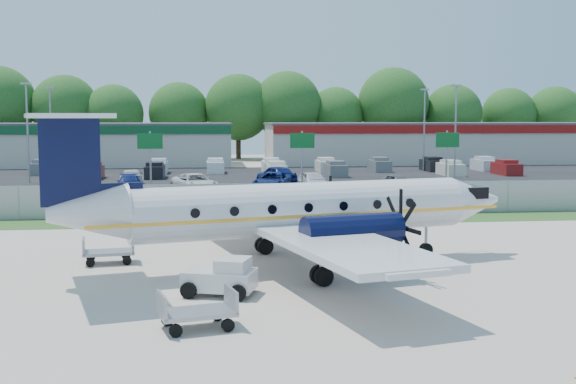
{
  "coord_description": "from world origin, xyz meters",
  "views": [
    {
      "loc": [
        -4.11,
        -29.57,
        6.06
      ],
      "look_at": [
        0.0,
        6.0,
        2.3
      ],
      "focal_mm": 45.0,
      "sensor_mm": 36.0,
      "label": 1
    }
  ],
  "objects": [
    {
      "name": "parked_car_g",
      "position": [
        2.2,
        34.1,
        0.0
      ],
      "size": [
        3.68,
        5.44,
        1.72
      ],
      "primitive_type": "imported",
      "rotation": [
        0.0,
        0.0,
        3.5
      ],
      "color": "navy",
      "rests_on": "ground"
    },
    {
      "name": "parked_car_d",
      "position": [
        4.64,
        28.17,
        0.0
      ],
      "size": [
        2.31,
        4.9,
        1.62
      ],
      "primitive_type": "imported",
      "rotation": [
        0.0,
        0.0,
        0.08
      ],
      "color": "silver",
      "rests_on": "ground"
    },
    {
      "name": "parked_car_a",
      "position": [
        -10.28,
        29.75,
        0.0
      ],
      "size": [
        2.12,
        4.65,
        1.32
      ],
      "primitive_type": "imported",
      "rotation": [
        0.0,
        0.0,
        0.06
      ],
      "color": "navy",
      "rests_on": "ground"
    },
    {
      "name": "light_pole_nw",
      "position": [
        -20.0,
        38.0,
        5.23
      ],
      "size": [
        0.9,
        0.35,
        9.09
      ],
      "color": "gray",
      "rests_on": "ground"
    },
    {
      "name": "building_west",
      "position": [
        -24.0,
        61.98,
        2.63
      ],
      "size": [
        46.4,
        12.4,
        5.24
      ],
      "color": "beige",
      "rests_on": "ground"
    },
    {
      "name": "perimeter_fence",
      "position": [
        0.0,
        14.0,
        1.0
      ],
      "size": [
        120.0,
        0.06,
        1.99
      ],
      "color": "gray",
      "rests_on": "ground"
    },
    {
      "name": "sign_left",
      "position": [
        -8.0,
        22.91,
        3.61
      ],
      "size": [
        1.8,
        0.26,
        5.0
      ],
      "color": "gray",
      "rests_on": "ground"
    },
    {
      "name": "pushback_tug",
      "position": [
        -3.55,
        -5.38,
        0.61
      ],
      "size": [
        2.69,
        2.31,
        1.28
      ],
      "color": "silver",
      "rests_on": "ground"
    },
    {
      "name": "parking_lot",
      "position": [
        0.0,
        40.0,
        0.01
      ],
      "size": [
        170.0,
        32.0,
        0.02
      ],
      "primitive_type": "cube",
      "color": "black",
      "rests_on": "ground"
    },
    {
      "name": "parked_car_c",
      "position": [
        1.34,
        28.69,
        0.0
      ],
      "size": [
        3.99,
        6.03,
        1.54
      ],
      "primitive_type": "imported",
      "rotation": [
        0.0,
        0.0,
        -0.28
      ],
      "color": "navy",
      "rests_on": "ground"
    },
    {
      "name": "parked_car_f",
      "position": [
        -10.52,
        34.49,
        0.0
      ],
      "size": [
        2.51,
        5.16,
        1.45
      ],
      "primitive_type": "imported",
      "rotation": [
        0.0,
        0.0,
        3.24
      ],
      "color": "silver",
      "rests_on": "ground"
    },
    {
      "name": "cone_starboard_wing",
      "position": [
        2.76,
        14.79,
        0.23
      ],
      "size": [
        0.34,
        0.34,
        0.48
      ],
      "color": "#E54E07",
      "rests_on": "ground"
    },
    {
      "name": "road_car_mid",
      "position": [
        4.58,
        20.58,
        0.0
      ],
      "size": [
        4.52,
        3.3,
        1.43
      ],
      "primitive_type": "imported",
      "rotation": [
        0.0,
        0.0,
        -2.01
      ],
      "color": "#595B5E",
      "rests_on": "ground"
    },
    {
      "name": "baggage_cart_near",
      "position": [
        -8.12,
        0.46,
        0.5
      ],
      "size": [
        2.22,
        1.52,
        1.08
      ],
      "color": "gray",
      "rests_on": "ground"
    },
    {
      "name": "baggage_cart_far",
      "position": [
        -4.38,
        -9.28,
        0.52
      ],
      "size": [
        2.37,
        1.74,
        1.12
      ],
      "color": "gray",
      "rests_on": "ground"
    },
    {
      "name": "aircraft",
      "position": [
        -0.66,
        -1.25,
        2.38
      ],
      "size": [
        20.19,
        19.74,
        6.16
      ],
      "color": "silver",
      "rests_on": "ground"
    },
    {
      "name": "grass_verge",
      "position": [
        0.0,
        12.0,
        0.01
      ],
      "size": [
        170.0,
        4.0,
        0.02
      ],
      "primitive_type": "cube",
      "color": "#2D561E",
      "rests_on": "ground"
    },
    {
      "name": "light_pole_ne",
      "position": [
        20.0,
        38.0,
        5.23
      ],
      "size": [
        0.9,
        0.35,
        9.09
      ],
      "color": "gray",
      "rests_on": "ground"
    },
    {
      "name": "building_east",
      "position": [
        26.0,
        61.98,
        2.63
      ],
      "size": [
        44.4,
        12.4,
        5.24
      ],
      "color": "beige",
      "rests_on": "ground"
    },
    {
      "name": "light_pole_se",
      "position": [
        20.0,
        48.0,
        5.23
      ],
      "size": [
        0.9,
        0.35,
        9.09
      ],
      "color": "gray",
      "rests_on": "ground"
    },
    {
      "name": "sign_mid",
      "position": [
        3.0,
        22.91,
        3.61
      ],
      "size": [
        1.8,
        0.26,
        5.0
      ],
      "color": "gray",
      "rests_on": "ground"
    },
    {
      "name": "parked_car_b",
      "position": [
        -4.93,
        28.11,
        0.0
      ],
      "size": [
        4.34,
        6.04,
        1.53
      ],
      "primitive_type": "imported",
      "rotation": [
        0.0,
        0.0,
        0.37
      ],
      "color": "silver",
      "rests_on": "ground"
    },
    {
      "name": "far_parking_rows",
      "position": [
        0.0,
        45.0,
        0.0
      ],
      "size": [
        56.0,
        10.0,
        1.6
      ],
      "primitive_type": null,
      "color": "gray",
      "rests_on": "ground"
    },
    {
      "name": "sign_right",
      "position": [
        14.0,
        22.91,
        3.61
      ],
      "size": [
        1.8,
        0.26,
        5.0
      ],
      "color": "gray",
      "rests_on": "ground"
    },
    {
      "name": "light_pole_sw",
      "position": [
        -20.0,
        48.0,
        5.23
      ],
      "size": [
        0.9,
        0.35,
        9.09
      ],
      "color": "gray",
      "rests_on": "ground"
    },
    {
      "name": "access_road",
      "position": [
        0.0,
        19.0,
        0.01
      ],
      "size": [
        170.0,
        8.0,
        0.02
      ],
      "primitive_type": "cube",
      "color": "black",
      "rests_on": "ground"
    },
    {
      "name": "ground",
      "position": [
        0.0,
        0.0,
        0.0
      ],
      "size": [
        170.0,
        170.0,
        0.0
      ],
      "primitive_type": "plane",
      "color": "beige",
      "rests_on": "ground"
    },
    {
      "name": "tree_line",
      "position": [
        0.0,
        74.0,
        0.0
      ],
      "size": [
        112.0,
        6.0,
        14.0
      ],
      "primitive_type": null,
      "color": "#205318",
      "rests_on": "ground"
    },
    {
      "name": "parked_car_e",
      "position": [
        11.79,
        28.57,
        0.0
      ],
      "size": [
        2.55,
        4.02,
        1.28
      ],
      "primitive_type": "imported",
      "rotation": [
        0.0,
        0.0,
        0.3
      ],
      "color": "#595B5E",
      "rests_on": "ground"
    }
  ]
}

